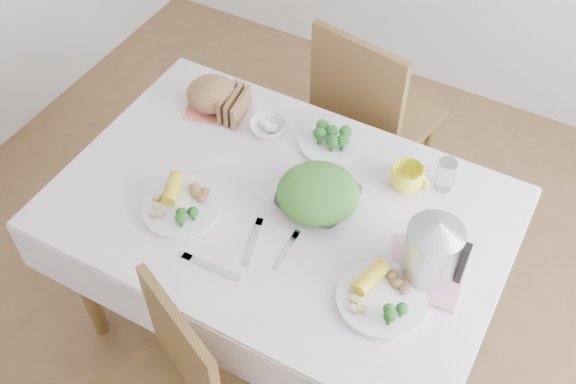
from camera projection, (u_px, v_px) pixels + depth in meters
The scene contains 18 objects.
floor at pixel (282, 322), 2.83m from camera, with size 3.60×3.60×0.00m, color brown.
dining_table at pixel (281, 271), 2.55m from camera, with size 1.40×0.90×0.75m, color brown.
tablecloth at pixel (280, 206), 2.26m from camera, with size 1.50×1.00×0.01m, color silver.
chair_far at pixel (378, 120), 2.97m from camera, with size 0.45×0.45×1.00m, color brown.
salad_bowl at pixel (318, 200), 2.23m from camera, with size 0.26×0.26×0.06m, color white.
dinner_plate_left at pixel (182, 207), 2.24m from camera, with size 0.27×0.27×0.02m, color white.
dinner_plate_right at pixel (381, 299), 2.00m from camera, with size 0.27×0.27×0.02m, color white.
broccoli_plate at pixel (331, 143), 2.44m from camera, with size 0.24×0.24×0.02m, color beige.
napkin at pixel (214, 106), 2.58m from camera, with size 0.20×0.20×0.00m, color #F0715A.
bread_loaf at pixel (212, 95), 2.54m from camera, with size 0.20×0.19×0.12m, color brown.
fruit_bowl at pixel (268, 127), 2.48m from camera, with size 0.13×0.13×0.04m, color white.
yellow_mug at pixel (407, 178), 2.28m from camera, with size 0.12×0.12×0.09m, color yellow.
glass_tumbler at pixel (445, 174), 2.26m from camera, with size 0.06×0.06×0.12m, color white.
pink_tray at pixel (426, 272), 2.07m from camera, with size 0.22×0.22×0.02m, color pink.
electric_kettle at pixel (432, 250), 1.99m from camera, with size 0.17×0.17×0.24m, color #B2B5BA.
fork_left at pixel (253, 242), 2.16m from camera, with size 0.02×0.20×0.00m, color silver.
fork_right at pixel (286, 251), 2.13m from camera, with size 0.02×0.16×0.00m, color silver.
knife at pixel (211, 267), 2.09m from camera, with size 0.02×0.21×0.00m, color silver.
Camera 1 is at (0.72, -1.26, 2.49)m, focal length 42.00 mm.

